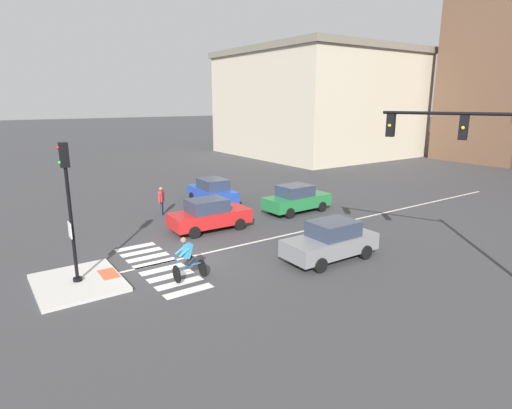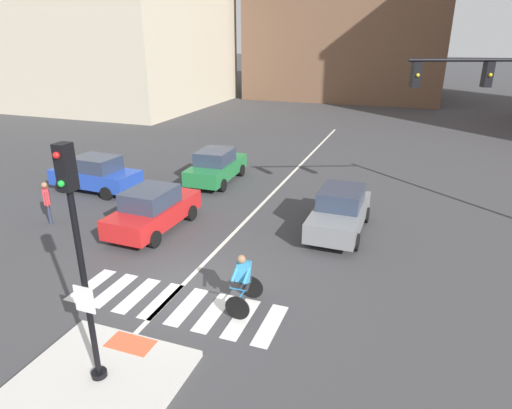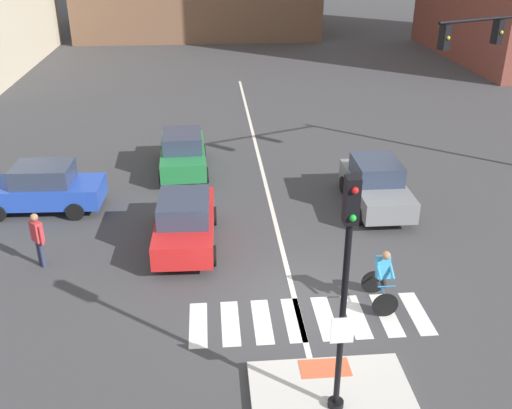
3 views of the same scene
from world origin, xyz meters
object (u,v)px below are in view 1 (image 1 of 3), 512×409
at_px(car_grey_eastbound_mid, 331,241).
at_px(car_green_westbound_far, 296,199).
at_px(car_red_westbound_near, 209,215).
at_px(pedestrian_at_curb_left, 161,199).
at_px(car_blue_cross_left, 212,191).
at_px(cyclist, 188,258).
at_px(signal_pole, 69,200).
at_px(traffic_light_mast, 505,166).

xyz_separation_m(car_grey_eastbound_mid, car_green_westbound_far, (-6.71, 3.77, 0.00)).
height_order(car_red_westbound_near, pedestrian_at_curb_left, pedestrian_at_curb_left).
distance_m(car_blue_cross_left, car_green_westbound_far, 5.60).
distance_m(car_red_westbound_near, cyclist, 6.17).
bearing_deg(car_green_westbound_far, car_blue_cross_left, -146.46).
bearing_deg(car_green_westbound_far, cyclist, -61.33).
height_order(cyclist, pedestrian_at_curb_left, cyclist).
relative_size(cyclist, pedestrian_at_curb_left, 1.01).
relative_size(car_blue_cross_left, car_green_westbound_far, 1.00).
relative_size(car_green_westbound_far, cyclist, 2.47).
bearing_deg(car_red_westbound_near, pedestrian_at_curb_left, -167.81).
bearing_deg(pedestrian_at_curb_left, car_green_westbound_far, 60.63).
relative_size(car_red_westbound_near, car_green_westbound_far, 1.00).
bearing_deg(pedestrian_at_curb_left, car_grey_eastbound_mid, 16.28).
xyz_separation_m(car_grey_eastbound_mid, pedestrian_at_curb_left, (-10.57, -3.09, 0.17)).
distance_m(car_grey_eastbound_mid, cyclist, 5.99).
bearing_deg(signal_pole, cyclist, 61.64).
bearing_deg(car_red_westbound_near, car_green_westbound_far, 92.20).
height_order(signal_pole, cyclist, signal_pole).
bearing_deg(pedestrian_at_curb_left, traffic_light_mast, 18.01).
bearing_deg(traffic_light_mast, car_red_westbound_near, -160.08).
xyz_separation_m(car_blue_cross_left, car_grey_eastbound_mid, (11.37, -0.68, 0.00)).
xyz_separation_m(car_grey_eastbound_mid, cyclist, (-1.47, -5.81, 0.06)).
xyz_separation_m(car_green_westbound_far, pedestrian_at_curb_left, (-3.86, -6.86, 0.17)).
bearing_deg(car_blue_cross_left, traffic_light_mast, 4.88).
distance_m(car_blue_cross_left, pedestrian_at_curb_left, 3.86).
xyz_separation_m(traffic_light_mast, cyclist, (-6.91, -7.93, -3.57)).
xyz_separation_m(traffic_light_mast, car_blue_cross_left, (-16.81, -1.44, -3.63)).
relative_size(signal_pole, car_green_westbound_far, 1.20).
bearing_deg(signal_pole, traffic_light_mast, 52.38).
distance_m(traffic_light_mast, pedestrian_at_curb_left, 17.19).
distance_m(car_red_westbound_near, pedestrian_at_curb_left, 4.19).
relative_size(car_grey_eastbound_mid, car_green_westbound_far, 0.99).
bearing_deg(car_green_westbound_far, pedestrian_at_curb_left, -119.37).
distance_m(traffic_light_mast, car_blue_cross_left, 17.26).
relative_size(car_blue_cross_left, pedestrian_at_curb_left, 2.49).
height_order(signal_pole, car_green_westbound_far, signal_pole).
height_order(car_grey_eastbound_mid, pedestrian_at_curb_left, pedestrian_at_curb_left).
relative_size(signal_pole, traffic_light_mast, 0.79).
height_order(signal_pole, traffic_light_mast, traffic_light_mast).
height_order(signal_pole, car_red_westbound_near, signal_pole).
bearing_deg(car_grey_eastbound_mid, cyclist, -104.19).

